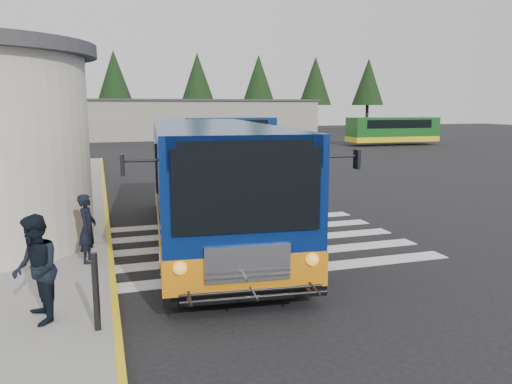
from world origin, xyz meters
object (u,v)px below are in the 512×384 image
object	(u,v)px
pedestrian_a	(88,228)
pedestrian_b	(36,269)
bollard	(96,292)
far_bus_a	(231,130)
transit_bus	(211,186)
far_bus_b	(393,130)

from	to	relation	value
pedestrian_a	pedestrian_b	xyz separation A→B (m)	(-0.71, -2.99, 0.11)
pedestrian_a	bollard	bearing A→B (deg)	-162.78
pedestrian_b	bollard	xyz separation A→B (m)	(0.88, -0.57, -0.26)
bollard	pedestrian_b	bearing A→B (deg)	146.82
pedestrian_b	pedestrian_a	bearing A→B (deg)	153.20
far_bus_a	pedestrian_a	bearing A→B (deg)	155.81
transit_bus	bollard	size ratio (longest dim) A/B	9.13
transit_bus	pedestrian_a	world-z (taller)	transit_bus
pedestrian_b	far_bus_a	bearing A→B (deg)	147.27
far_bus_a	far_bus_b	size ratio (longest dim) A/B	0.99
far_bus_a	far_bus_b	xyz separation A→B (m)	(13.77, -4.86, 0.03)
pedestrian_a	far_bus_b	size ratio (longest dim) A/B	0.18
pedestrian_a	bollard	distance (m)	3.57
bollard	far_bus_b	xyz separation A→B (m)	(25.56, 31.96, 0.64)
far_bus_b	far_bus_a	bearing A→B (deg)	71.57
transit_bus	bollard	world-z (taller)	transit_bus
transit_bus	far_bus_a	xyz separation A→B (m)	(8.90, 31.80, -0.10)
transit_bus	far_bus_a	world-z (taller)	transit_bus
pedestrian_b	far_bus_b	xyz separation A→B (m)	(26.43, 31.38, 0.38)
far_bus_b	pedestrian_a	bearing A→B (deg)	138.85
pedestrian_a	far_bus_b	xyz separation A→B (m)	(25.73, 28.39, 0.49)
bollard	far_bus_a	size ratio (longest dim) A/B	0.15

